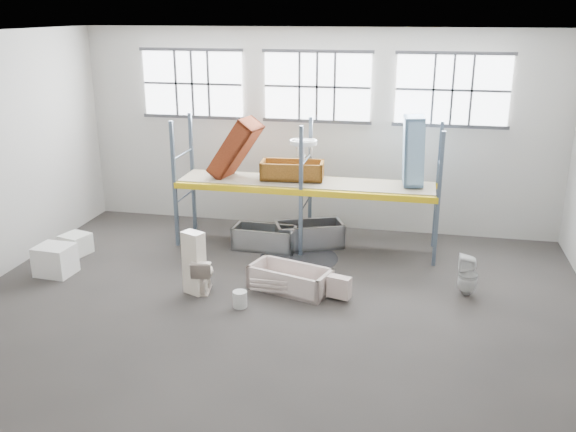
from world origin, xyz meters
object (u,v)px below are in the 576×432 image
(toilet_beige, at_px, (203,274))
(blue_tub_upright, at_px, (413,151))
(bathtub_beige, at_px, (290,279))
(bucket, at_px, (240,299))
(toilet_white, at_px, (468,275))
(cistern_tall, at_px, (194,263))
(steel_tub_right, at_px, (309,234))
(carton_near, at_px, (55,260))
(rust_tub_flat, at_px, (292,170))
(steel_tub_left, at_px, (265,238))

(toilet_beige, relative_size, blue_tub_upright, 0.48)
(toilet_beige, xyz_separation_m, blue_tub_upright, (3.95, 3.05, 2.03))
(bathtub_beige, distance_m, bucket, 1.23)
(bathtub_beige, xyz_separation_m, toilet_white, (3.48, 0.50, 0.18))
(cistern_tall, xyz_separation_m, steel_tub_right, (1.77, 3.01, -0.35))
(toilet_beige, height_order, steel_tub_right, toilet_beige)
(steel_tub_right, bearing_deg, blue_tub_upright, 4.02)
(blue_tub_upright, relative_size, bucket, 4.84)
(bathtub_beige, xyz_separation_m, blue_tub_upright, (2.26, 2.64, 2.16))
(cistern_tall, distance_m, toilet_white, 5.40)
(cistern_tall, xyz_separation_m, carton_near, (-3.24, 0.26, -0.32))
(toilet_beige, xyz_separation_m, toilet_white, (5.16, 0.91, 0.05))
(rust_tub_flat, xyz_separation_m, bucket, (-0.28, -3.56, -1.66))
(toilet_white, xyz_separation_m, bucket, (-4.25, -1.46, -0.26))
(blue_tub_upright, bearing_deg, rust_tub_flat, -179.23)
(cistern_tall, bearing_deg, bucket, 2.11)
(blue_tub_upright, distance_m, bucket, 5.21)
(toilet_white, relative_size, steel_tub_right, 0.53)
(rust_tub_flat, distance_m, bucket, 3.94)
(toilet_white, bearing_deg, rust_tub_flat, -117.06)
(cistern_tall, height_order, bucket, cistern_tall)
(steel_tub_left, xyz_separation_m, carton_near, (-4.01, -2.37, 0.05))
(steel_tub_left, relative_size, bucket, 4.57)
(carton_near, bearing_deg, blue_tub_upright, 21.71)
(cistern_tall, height_order, steel_tub_right, cistern_tall)
(steel_tub_right, distance_m, blue_tub_upright, 3.13)
(toilet_white, distance_m, steel_tub_right, 4.05)
(toilet_white, relative_size, bucket, 2.62)
(toilet_beige, bearing_deg, bathtub_beige, -175.72)
(toilet_white, bearing_deg, steel_tub_right, -118.43)
(rust_tub_flat, bearing_deg, toilet_white, -27.98)
(steel_tub_left, height_order, steel_tub_right, steel_tub_right)
(steel_tub_left, bearing_deg, carton_near, -149.47)
(steel_tub_right, bearing_deg, toilet_beige, -119.59)
(toilet_white, bearing_deg, bathtub_beige, -80.94)
(toilet_white, height_order, steel_tub_left, toilet_white)
(carton_near, bearing_deg, steel_tub_right, 28.77)
(carton_near, bearing_deg, rust_tub_flat, 32.20)
(bathtub_beige, xyz_separation_m, rust_tub_flat, (-0.49, 2.60, 1.58))
(rust_tub_flat, bearing_deg, cistern_tall, -112.98)
(rust_tub_flat, bearing_deg, blue_tub_upright, 0.77)
(toilet_beige, distance_m, blue_tub_upright, 5.39)
(steel_tub_left, relative_size, carton_near, 1.95)
(toilet_white, distance_m, blue_tub_upright, 3.16)
(cistern_tall, relative_size, steel_tub_right, 0.81)
(steel_tub_left, height_order, carton_near, carton_near)
(steel_tub_right, bearing_deg, toilet_white, -29.35)
(toilet_white, relative_size, carton_near, 1.12)
(cistern_tall, xyz_separation_m, bucket, (1.05, -0.42, -0.48))
(toilet_beige, distance_m, steel_tub_right, 3.32)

